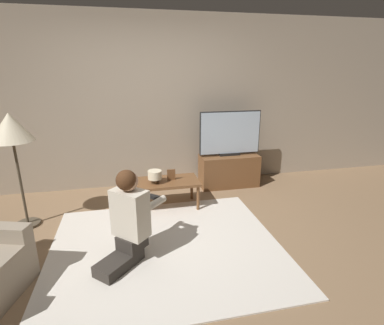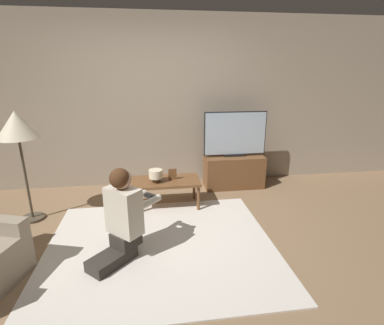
{
  "view_description": "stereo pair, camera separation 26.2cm",
  "coord_description": "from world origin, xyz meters",
  "views": [
    {
      "loc": [
        -0.33,
        -2.73,
        1.82
      ],
      "look_at": [
        0.44,
        0.72,
        0.7
      ],
      "focal_mm": 28.0,
      "sensor_mm": 36.0,
      "label": 1
    },
    {
      "loc": [
        -0.07,
        -2.78,
        1.82
      ],
      "look_at": [
        0.44,
        0.72,
        0.7
      ],
      "focal_mm": 28.0,
      "sensor_mm": 36.0,
      "label": 2
    }
  ],
  "objects": [
    {
      "name": "rug",
      "position": [
        0.0,
        0.0,
        0.01
      ],
      "size": [
        2.39,
        2.08,
        0.02
      ],
      "color": "silver",
      "rests_on": "ground_plane"
    },
    {
      "name": "table_lamp",
      "position": [
        -0.01,
        0.92,
        0.49
      ],
      "size": [
        0.18,
        0.18,
        0.17
      ],
      "color": "#4C3823",
      "rests_on": "coffee_table"
    },
    {
      "name": "coffee_table",
      "position": [
        0.12,
        0.97,
        0.34
      ],
      "size": [
        0.91,
        0.47,
        0.38
      ],
      "color": "brown",
      "rests_on": "ground_plane"
    },
    {
      "name": "picture_frame",
      "position": [
        0.21,
        0.99,
        0.46
      ],
      "size": [
        0.11,
        0.01,
        0.15
      ],
      "color": "brown",
      "rests_on": "coffee_table"
    },
    {
      "name": "floor_lamp",
      "position": [
        -1.57,
        0.85,
        1.15
      ],
      "size": [
        0.47,
        0.47,
        1.36
      ],
      "color": "#4C4233",
      "rests_on": "ground_plane"
    },
    {
      "name": "ground_plane",
      "position": [
        0.0,
        0.0,
        0.0
      ],
      "size": [
        10.0,
        10.0,
        0.0
      ],
      "primitive_type": "plane",
      "color": "#896B4C"
    },
    {
      "name": "tv_stand",
      "position": [
        1.22,
        1.55,
        0.25
      ],
      "size": [
        0.92,
        0.39,
        0.5
      ],
      "color": "brown",
      "rests_on": "ground_plane"
    },
    {
      "name": "wall_back",
      "position": [
        0.0,
        1.93,
        1.3
      ],
      "size": [
        10.0,
        0.06,
        2.6
      ],
      "color": "tan",
      "rests_on": "ground_plane"
    },
    {
      "name": "person_kneeling",
      "position": [
        -0.36,
        -0.12,
        0.46
      ],
      "size": [
        0.75,
        0.77,
        0.92
      ],
      "rotation": [
        0.0,
        0.0,
        2.38
      ],
      "color": "#332D28",
      "rests_on": "rug"
    },
    {
      "name": "tv",
      "position": [
        1.22,
        1.55,
        0.85
      ],
      "size": [
        0.96,
        0.08,
        0.69
      ],
      "color": "black",
      "rests_on": "tv_stand"
    }
  ]
}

